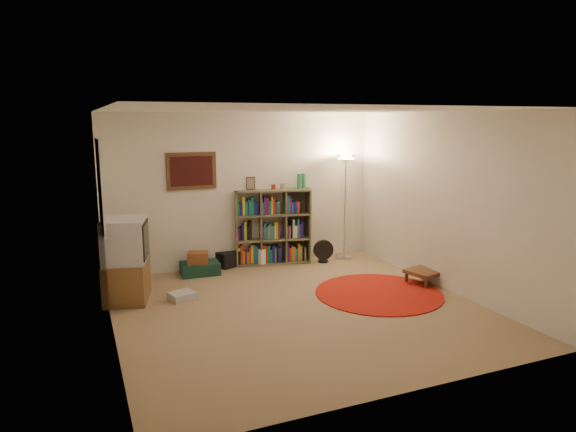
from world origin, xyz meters
The scene contains 12 objects.
room centered at (-0.05, 0.05, 1.26)m, with size 4.54×4.54×2.54m.
bookshelf centered at (0.45, 2.15, 0.61)m, with size 1.30×0.60×1.50m.
floor_lamp centered at (1.72, 1.94, 1.50)m, with size 0.39×0.39×1.80m.
floor_fan centered at (1.27, 1.84, 0.20)m, with size 0.35×0.20×0.39m.
tv_stand centered at (-1.98, 1.20, 0.54)m, with size 0.70×0.87×1.11m.
dvd_box centered at (-1.32, 0.91, 0.05)m, with size 0.38×0.34×0.11m.
suitcase centered at (-0.83, 1.96, 0.10)m, with size 0.61×0.41×0.19m.
wicker_basket centered at (-0.86, 1.93, 0.28)m, with size 0.36×0.30×0.18m.
duffel_bag centered at (-0.30, 2.23, 0.13)m, with size 0.45×0.42×0.25m.
paper_towel centered at (0.24, 2.07, 0.14)m, with size 0.16×0.16×0.27m.
red_rug centered at (1.26, 0.10, 0.01)m, with size 1.77×1.77×0.02m.
side_table centered at (2.12, 0.23, 0.17)m, with size 0.54×0.54×0.21m.
Camera 1 is at (-2.53, -5.71, 2.39)m, focal length 32.00 mm.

